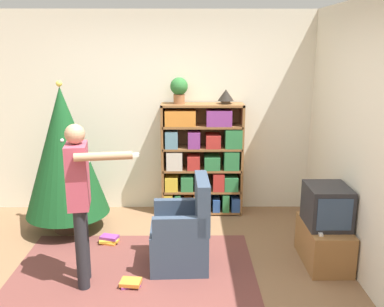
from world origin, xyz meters
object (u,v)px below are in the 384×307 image
(table_lamp, at_px, (226,96))
(christmas_tree, at_px, (64,152))
(bookshelf, at_px, (202,161))
(television, at_px, (327,206))
(armchair, at_px, (183,236))
(potted_plant, at_px, (179,89))
(standing_person, at_px, (80,193))

(table_lamp, bearing_deg, christmas_tree, -163.94)
(bookshelf, height_order, table_lamp, table_lamp)
(television, distance_m, table_lamp, 1.90)
(christmas_tree, bearing_deg, television, -16.36)
(bookshelf, relative_size, armchair, 1.58)
(armchair, xyz_separation_m, table_lamp, (0.52, 1.43, 1.23))
(bookshelf, bearing_deg, television, -48.71)
(christmas_tree, distance_m, table_lamp, 2.07)
(television, bearing_deg, potted_plant, 137.38)
(christmas_tree, relative_size, potted_plant, 5.43)
(bookshelf, xyz_separation_m, table_lamp, (0.29, 0.01, 0.85))
(bookshelf, relative_size, table_lamp, 7.25)
(table_lamp, bearing_deg, potted_plant, 180.00)
(bookshelf, relative_size, television, 3.06)
(christmas_tree, distance_m, armchair, 1.76)
(potted_plant, bearing_deg, standing_person, -115.82)
(bookshelf, height_order, standing_person, standing_person)
(bookshelf, xyz_separation_m, television, (1.20, -1.37, -0.08))
(standing_person, bearing_deg, christmas_tree, -167.57)
(armchair, height_order, table_lamp, table_lamp)
(christmas_tree, height_order, table_lamp, christmas_tree)
(potted_plant, relative_size, table_lamp, 1.64)
(christmas_tree, bearing_deg, bookshelf, 18.51)
(television, relative_size, christmas_tree, 0.27)
(christmas_tree, xyz_separation_m, potted_plant, (1.32, 0.55, 0.68))
(television, height_order, christmas_tree, christmas_tree)
(television, relative_size, potted_plant, 1.44)
(bookshelf, distance_m, standing_person, 2.09)
(bookshelf, relative_size, potted_plant, 4.41)
(armchair, bearing_deg, christmas_tree, -124.51)
(christmas_tree, bearing_deg, table_lamp, 16.06)
(armchair, distance_m, potted_plant, 1.94)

